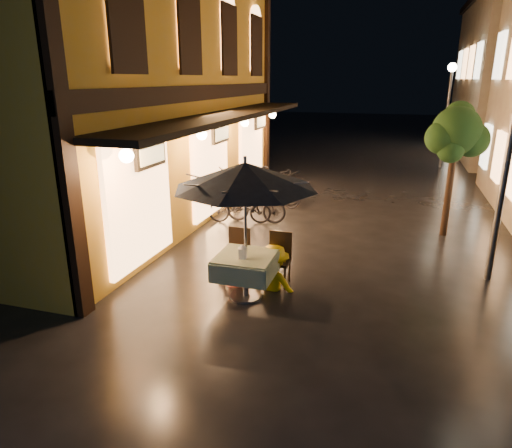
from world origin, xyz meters
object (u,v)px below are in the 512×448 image
(person_yellow, at_px, (274,247))
(cafe_table, at_px, (246,266))
(patio_umbrella, at_px, (245,176))
(person_orange, at_px, (233,248))
(table_lantern, at_px, (243,251))
(bicycle_0, at_px, (240,207))

(person_yellow, bearing_deg, cafe_table, 62.27)
(patio_umbrella, relative_size, person_orange, 1.81)
(table_lantern, height_order, bicycle_0, table_lantern)
(cafe_table, bearing_deg, person_yellow, 55.64)
(table_lantern, bearing_deg, person_orange, 121.55)
(table_lantern, distance_m, person_yellow, 0.77)
(person_orange, bearing_deg, cafe_table, 127.19)
(person_orange, bearing_deg, person_yellow, 178.79)
(patio_umbrella, bearing_deg, cafe_table, -90.00)
(person_orange, bearing_deg, table_lantern, 120.20)
(table_lantern, height_order, person_orange, person_orange)
(cafe_table, bearing_deg, patio_umbrella, 90.00)
(person_orange, bearing_deg, bicycle_0, -74.09)
(person_yellow, distance_m, bicycle_0, 3.99)
(bicycle_0, bearing_deg, cafe_table, -171.60)
(table_lantern, xyz_separation_m, person_orange, (-0.41, 0.67, -0.24))
(table_lantern, bearing_deg, bicycle_0, 109.77)
(person_orange, distance_m, bicycle_0, 3.69)
(person_yellow, bearing_deg, table_lantern, 68.82)
(patio_umbrella, relative_size, person_yellow, 1.56)
(cafe_table, height_order, person_orange, person_orange)
(patio_umbrella, distance_m, person_orange, 1.61)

